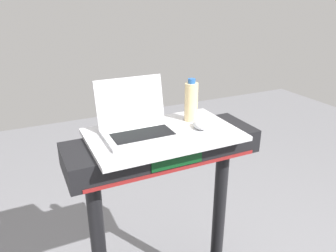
{
  "coord_description": "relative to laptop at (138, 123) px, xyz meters",
  "views": [
    {
      "loc": [
        -0.56,
        -0.54,
        1.69
      ],
      "look_at": [
        0.0,
        0.65,
        1.16
      ],
      "focal_mm": 34.93,
      "sensor_mm": 36.0,
      "label": 1
    }
  ],
  "objects": [
    {
      "name": "desk_board",
      "position": [
        0.11,
        -0.04,
        -0.06
      ],
      "size": [
        0.68,
        0.42,
        0.02
      ],
      "primitive_type": "cube",
      "color": "silver",
      "rests_on": "treadmill_base"
    },
    {
      "name": "laptop",
      "position": [
        0.0,
        0.0,
        0.0
      ],
      "size": [
        0.32,
        0.27,
        0.23
      ],
      "rotation": [
        0.0,
        0.0,
        0.07
      ],
      "color": "#B7B7BC",
      "rests_on": "desk_board"
    },
    {
      "name": "computer_mouse",
      "position": [
        0.28,
        -0.07,
        -0.03
      ],
      "size": [
        0.08,
        0.11,
        0.03
      ],
      "primitive_type": "ellipsoid",
      "rotation": [
        0.0,
        0.0,
        -0.2
      ],
      "color": "#B2B2B7",
      "rests_on": "desk_board"
    },
    {
      "name": "water_bottle",
      "position": [
        0.3,
        0.04,
        0.05
      ],
      "size": [
        0.07,
        0.07,
        0.21
      ],
      "color": "beige",
      "rests_on": "desk_board"
    }
  ]
}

